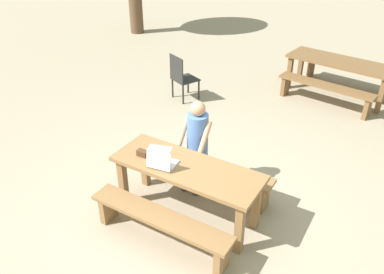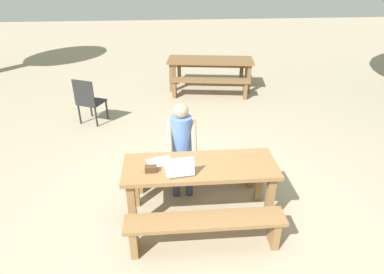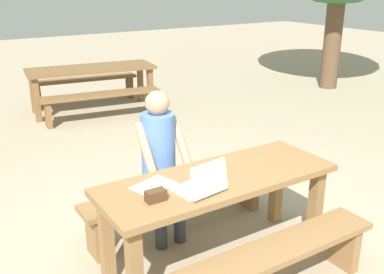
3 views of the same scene
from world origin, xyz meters
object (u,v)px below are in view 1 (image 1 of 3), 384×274
Objects in this scene: picnic_table_mid at (340,66)px; plastic_chair at (182,77)px; laptop at (162,162)px; picnic_table_front at (187,175)px; small_pouch at (143,153)px; person_seated at (196,141)px.

plastic_chair is at bearing -137.61° from picnic_table_mid.
laptop reaches higher than picnic_table_mid.
picnic_table_front is 4.69m from picnic_table_mid.
plastic_chair is 0.43× the size of picnic_table_mid.
plastic_chair is (-1.29, 2.94, -0.30)m from small_pouch.
picnic_table_front is at bearing 147.24° from plastic_chair.
person_seated reaches higher than picnic_table_mid.
small_pouch reaches higher than picnic_table_front.
person_seated is at bearing -102.81° from laptop.
plastic_chair reaches higher than picnic_table_front.
picnic_table_mid is at bearing 74.52° from small_pouch.
person_seated is 0.61× the size of picnic_table_mid.
picnic_table_front is 0.35m from laptop.
small_pouch is at bearing -170.90° from picnic_table_front.
small_pouch is at bearing -97.61° from picnic_table_mid.
picnic_table_front is 5.37× the size of laptop.
small_pouch is at bearing 137.60° from plastic_chair.
picnic_table_front is at bearing -70.48° from person_seated.
picnic_table_mid is at bearing 81.09° from picnic_table_front.
laptop is 4.88m from picnic_table_mid.
small_pouch is (-0.33, 0.06, -0.02)m from laptop.
picnic_table_mid is (0.98, 4.78, -0.17)m from laptop.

